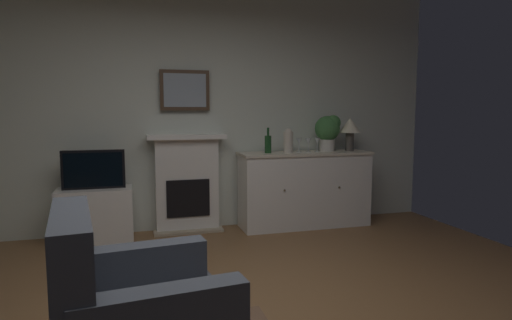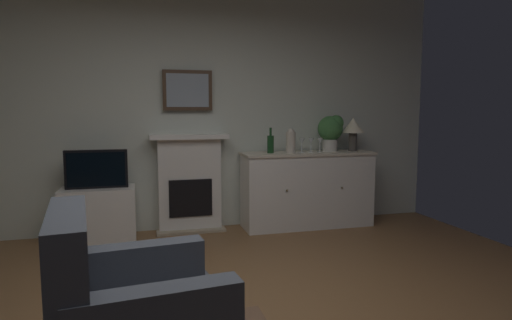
# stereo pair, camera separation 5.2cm
# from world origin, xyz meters

# --- Properties ---
(wall_rear) EXTENTS (6.04, 0.06, 2.88)m
(wall_rear) POSITION_xyz_m (0.00, 2.63, 1.44)
(wall_rear) COLOR silver
(wall_rear) RESTS_ON ground_plane
(fireplace_unit) EXTENTS (0.87, 0.30, 1.10)m
(fireplace_unit) POSITION_xyz_m (-0.02, 2.51, 0.55)
(fireplace_unit) COLOR white
(fireplace_unit) RESTS_ON ground_plane
(framed_picture) EXTENTS (0.55, 0.04, 0.45)m
(framed_picture) POSITION_xyz_m (-0.02, 2.55, 1.59)
(framed_picture) COLOR #473323
(sideboard_cabinet) EXTENTS (1.55, 0.49, 0.88)m
(sideboard_cabinet) POSITION_xyz_m (1.34, 2.33, 0.44)
(sideboard_cabinet) COLOR white
(sideboard_cabinet) RESTS_ON ground_plane
(table_lamp) EXTENTS (0.26, 0.26, 0.40)m
(table_lamp) POSITION_xyz_m (1.92, 2.33, 1.16)
(table_lamp) COLOR #4C4742
(table_lamp) RESTS_ON sideboard_cabinet
(wine_bottle) EXTENTS (0.08, 0.08, 0.29)m
(wine_bottle) POSITION_xyz_m (0.88, 2.32, 0.99)
(wine_bottle) COLOR #193F1E
(wine_bottle) RESTS_ON sideboard_cabinet
(wine_glass_left) EXTENTS (0.07, 0.07, 0.16)m
(wine_glass_left) POSITION_xyz_m (1.26, 2.33, 1.00)
(wine_glass_left) COLOR silver
(wine_glass_left) RESTS_ON sideboard_cabinet
(wine_glass_center) EXTENTS (0.07, 0.07, 0.16)m
(wine_glass_center) POSITION_xyz_m (1.37, 2.31, 1.00)
(wine_glass_center) COLOR silver
(wine_glass_center) RESTS_ON sideboard_cabinet
(wine_glass_right) EXTENTS (0.07, 0.07, 0.16)m
(wine_glass_right) POSITION_xyz_m (1.48, 2.31, 1.00)
(wine_glass_right) COLOR silver
(wine_glass_right) RESTS_ON sideboard_cabinet
(vase_decorative) EXTENTS (0.11, 0.11, 0.28)m
(vase_decorative) POSITION_xyz_m (1.11, 2.28, 1.02)
(vase_decorative) COLOR beige
(vase_decorative) RESTS_ON sideboard_cabinet
(tv_cabinet) EXTENTS (0.75, 0.42, 0.56)m
(tv_cabinet) POSITION_xyz_m (-1.00, 2.34, 0.28)
(tv_cabinet) COLOR white
(tv_cabinet) RESTS_ON ground_plane
(tv_set) EXTENTS (0.62, 0.07, 0.40)m
(tv_set) POSITION_xyz_m (-1.00, 2.32, 0.76)
(tv_set) COLOR black
(tv_set) RESTS_ON tv_cabinet
(potted_plant_small) EXTENTS (0.30, 0.30, 0.43)m
(potted_plant_small) POSITION_xyz_m (1.65, 2.38, 1.14)
(potted_plant_small) COLOR beige
(potted_plant_small) RESTS_ON sideboard_cabinet
(armchair) EXTENTS (0.89, 0.86, 0.92)m
(armchair) POSITION_xyz_m (-0.63, -0.36, 0.38)
(armchair) COLOR #474C56
(armchair) RESTS_ON ground_plane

